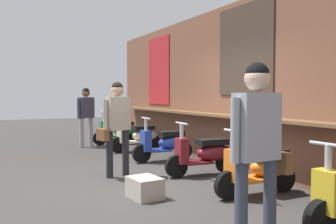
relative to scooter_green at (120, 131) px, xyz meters
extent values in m
plane|color=#383533|center=(4.62, -1.08, -0.39)|extent=(34.49, 34.49, 0.00)
cube|color=brown|center=(4.62, 0.94, 1.23)|extent=(12.32, 0.25, 3.24)
cube|color=brown|center=(4.62, 0.64, 0.65)|extent=(11.09, 0.36, 0.05)
cube|color=#B22328|center=(0.98, 0.80, 1.72)|extent=(1.28, 0.02, 1.84)
cube|color=#423328|center=(4.71, 0.80, 1.90)|extent=(1.55, 0.02, 1.68)
ellipsoid|color=#237533|center=(0.01, 0.17, 0.01)|extent=(0.43, 0.73, 0.30)
cube|color=black|center=(0.01, 0.12, 0.21)|extent=(0.34, 0.57, 0.10)
cube|color=#237533|center=(-0.01, -0.18, -0.14)|extent=(0.42, 0.53, 0.04)
cube|color=#237533|center=(-0.03, -0.48, 0.08)|extent=(0.29, 0.18, 0.44)
cylinder|color=#B7B7BC|center=(-0.03, -0.48, 0.21)|extent=(0.07, 0.07, 0.70)
cylinder|color=#B7B7BC|center=(-0.03, -0.48, 0.56)|extent=(0.46, 0.07, 0.04)
cylinder|color=black|center=(-0.04, -0.58, -0.19)|extent=(0.13, 0.41, 0.40)
cylinder|color=black|center=(0.03, 0.42, -0.19)|extent=(0.13, 0.41, 0.40)
ellipsoid|color=beige|center=(1.49, 0.17, 0.01)|extent=(0.42, 0.72, 0.30)
cube|color=black|center=(1.49, 0.12, 0.21)|extent=(0.33, 0.57, 0.10)
cube|color=beige|center=(1.51, -0.18, -0.14)|extent=(0.41, 0.52, 0.04)
cube|color=beige|center=(1.53, -0.48, 0.08)|extent=(0.29, 0.17, 0.44)
cylinder|color=#B7B7BC|center=(1.53, -0.48, 0.21)|extent=(0.07, 0.07, 0.70)
cylinder|color=#B7B7BC|center=(1.53, -0.48, 0.56)|extent=(0.46, 0.06, 0.04)
cylinder|color=black|center=(1.53, -0.58, -0.19)|extent=(0.12, 0.40, 0.40)
cylinder|color=black|center=(1.48, 0.42, -0.19)|extent=(0.12, 0.40, 0.40)
ellipsoid|color=#233D9E|center=(3.06, 0.17, 0.01)|extent=(0.40, 0.71, 0.30)
cube|color=black|center=(3.06, 0.12, 0.21)|extent=(0.31, 0.56, 0.10)
cube|color=#233D9E|center=(3.06, -0.18, -0.14)|extent=(0.39, 0.51, 0.04)
cube|color=#233D9E|center=(3.05, -0.48, 0.08)|extent=(0.28, 0.17, 0.44)
cylinder|color=#B7B7BC|center=(3.05, -0.48, 0.21)|extent=(0.07, 0.07, 0.70)
cylinder|color=#B7B7BC|center=(3.05, -0.48, 0.56)|extent=(0.46, 0.05, 0.04)
cylinder|color=black|center=(3.05, -0.58, -0.19)|extent=(0.11, 0.40, 0.40)
cylinder|color=black|center=(3.07, 0.42, -0.19)|extent=(0.11, 0.40, 0.40)
ellipsoid|color=maroon|center=(4.67, 0.17, 0.01)|extent=(0.43, 0.73, 0.30)
cube|color=black|center=(4.66, 0.12, 0.21)|extent=(0.34, 0.57, 0.10)
cube|color=maroon|center=(4.64, -0.18, -0.14)|extent=(0.42, 0.53, 0.04)
cube|color=maroon|center=(4.62, -0.48, 0.08)|extent=(0.29, 0.18, 0.44)
cylinder|color=#B7B7BC|center=(4.62, -0.48, 0.21)|extent=(0.07, 0.07, 0.70)
cylinder|color=#B7B7BC|center=(4.62, -0.48, 0.56)|extent=(0.46, 0.07, 0.04)
cylinder|color=black|center=(4.61, -0.58, -0.19)|extent=(0.13, 0.41, 0.40)
cylinder|color=black|center=(4.69, 0.42, -0.19)|extent=(0.13, 0.41, 0.40)
ellipsoid|color=orange|center=(6.13, 0.17, 0.01)|extent=(0.39, 0.70, 0.30)
cube|color=black|center=(6.12, 0.12, 0.21)|extent=(0.31, 0.55, 0.10)
cube|color=orange|center=(6.12, -0.18, -0.14)|extent=(0.39, 0.50, 0.04)
cube|color=orange|center=(6.12, -0.48, 0.08)|extent=(0.28, 0.16, 0.44)
cylinder|color=#B7B7BC|center=(6.12, -0.48, 0.21)|extent=(0.07, 0.07, 0.70)
cylinder|color=#B7B7BC|center=(6.12, -0.48, 0.56)|extent=(0.46, 0.04, 0.04)
cylinder|color=black|center=(6.12, -0.58, -0.19)|extent=(0.10, 0.40, 0.40)
cylinder|color=black|center=(6.13, 0.42, -0.19)|extent=(0.10, 0.40, 0.40)
cube|color=gold|center=(7.66, -0.48, 0.08)|extent=(0.28, 0.16, 0.44)
cylinder|color=#B7B7BC|center=(7.66, -0.48, 0.21)|extent=(0.07, 0.07, 0.70)
cylinder|color=#B7B7BC|center=(7.66, -0.48, 0.56)|extent=(0.46, 0.04, 0.04)
cylinder|color=black|center=(7.66, -0.58, -0.19)|extent=(0.10, 0.40, 0.40)
cylinder|color=#383D4C|center=(7.61, -1.53, 0.04)|extent=(0.12, 0.12, 0.86)
cylinder|color=#383D4C|center=(7.62, -1.21, 0.04)|extent=(0.12, 0.12, 0.86)
cube|color=#999EA8|center=(7.62, -1.37, 0.78)|extent=(0.23, 0.44, 0.61)
sphere|color=beige|center=(7.62, -1.37, 1.21)|extent=(0.23, 0.23, 0.23)
sphere|color=black|center=(7.62, -1.37, 1.25)|extent=(0.21, 0.21, 0.21)
cylinder|color=#999EA8|center=(7.63, -1.62, 0.75)|extent=(0.08, 0.08, 0.57)
cylinder|color=#999EA8|center=(7.60, -1.12, 0.75)|extent=(0.08, 0.08, 0.57)
cube|color=brown|center=(7.58, -1.05, 0.42)|extent=(0.27, 0.12, 0.20)
cylinder|color=#232328|center=(4.04, -1.30, 0.02)|extent=(0.12, 0.12, 0.83)
cylinder|color=#232328|center=(4.07, -1.61, 0.02)|extent=(0.12, 0.12, 0.83)
cube|color=#ADA393|center=(4.05, -1.46, 0.73)|extent=(0.30, 0.45, 0.58)
sphere|color=tan|center=(4.05, -1.46, 1.14)|extent=(0.22, 0.22, 0.22)
sphere|color=black|center=(4.05, -1.46, 1.18)|extent=(0.21, 0.21, 0.21)
cylinder|color=#ADA393|center=(3.99, -1.22, 0.71)|extent=(0.08, 0.08, 0.55)
cylinder|color=#ADA393|center=(4.12, -1.70, 0.71)|extent=(0.08, 0.08, 0.55)
cube|color=brown|center=(4.15, -1.76, 0.38)|extent=(0.28, 0.16, 0.20)
cylinder|color=#999EA8|center=(0.15, -1.15, 0.01)|extent=(0.12, 0.12, 0.81)
cylinder|color=#999EA8|center=(0.05, -0.87, 0.01)|extent=(0.12, 0.12, 0.81)
cube|color=#383D4C|center=(0.10, -1.01, 0.70)|extent=(0.33, 0.45, 0.57)
sphere|color=brown|center=(0.10, -1.01, 1.11)|extent=(0.22, 0.22, 0.22)
sphere|color=black|center=(0.10, -1.01, 1.15)|extent=(0.20, 0.20, 0.20)
cylinder|color=#383D4C|center=(0.19, -1.23, 0.68)|extent=(0.08, 0.08, 0.54)
cylinder|color=#383D4C|center=(0.01, -0.78, 0.68)|extent=(0.08, 0.08, 0.54)
cube|color=#B2A899|center=(5.51, -1.57, -0.24)|extent=(0.51, 0.43, 0.29)
camera|label=1|loc=(10.21, -3.58, 1.06)|focal=39.38mm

